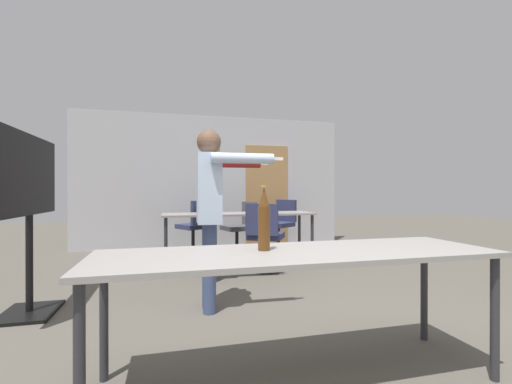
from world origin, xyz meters
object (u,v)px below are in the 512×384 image
(tv_screen, at_px, (29,200))
(office_chair_mid_tucked, at_px, (196,229))
(person_center_tall, at_px, (212,196))
(beer_bottle, at_px, (264,220))
(office_chair_near_pushed, at_px, (281,226))
(office_chair_far_left, at_px, (241,229))
(person_right_polo, at_px, (210,200))
(office_chair_side_rolled, at_px, (265,239))

(tv_screen, height_order, office_chair_mid_tucked, tv_screen)
(person_center_tall, xyz_separation_m, beer_bottle, (0.02, -2.32, -0.11))
(office_chair_near_pushed, height_order, office_chair_far_left, office_chair_near_pushed)
(person_right_polo, distance_m, office_chair_side_rolled, 1.73)
(office_chair_near_pushed, xyz_separation_m, beer_bottle, (-1.53, -4.23, 0.50))
(person_center_tall, relative_size, office_chair_near_pushed, 1.85)
(office_chair_side_rolled, height_order, office_chair_far_left, office_chair_side_rolled)
(office_chair_side_rolled, distance_m, office_chair_far_left, 1.49)
(office_chair_mid_tucked, bearing_deg, office_chair_side_rolled, -93.36)
(office_chair_mid_tucked, bearing_deg, office_chair_far_left, -34.72)
(person_center_tall, distance_m, office_chair_mid_tucked, 1.89)
(person_right_polo, bearing_deg, office_chair_side_rolled, 148.59)
(beer_bottle, bearing_deg, office_chair_mid_tucked, 91.18)
(person_right_polo, relative_size, office_chair_side_rolled, 1.79)
(office_chair_side_rolled, bearing_deg, tv_screen, -128.58)
(office_chair_near_pushed, bearing_deg, tv_screen, 92.90)
(beer_bottle, bearing_deg, office_chair_side_rolled, 73.99)
(office_chair_mid_tucked, xyz_separation_m, office_chair_side_rolled, (0.83, -1.53, -0.00))
(person_right_polo, distance_m, office_chair_near_pushed, 3.49)
(beer_bottle, bearing_deg, person_center_tall, 90.42)
(person_right_polo, height_order, office_chair_near_pushed, person_right_polo)
(tv_screen, relative_size, office_chair_near_pushed, 1.72)
(person_right_polo, xyz_separation_m, office_chair_mid_tucked, (0.08, 2.88, -0.58))
(office_chair_near_pushed, xyz_separation_m, office_chair_side_rolled, (-0.78, -1.64, 0.00))
(office_chair_side_rolled, bearing_deg, office_chair_mid_tucked, 147.09)
(office_chair_mid_tucked, bearing_deg, person_right_polo, -123.50)
(office_chair_near_pushed, height_order, office_chair_mid_tucked, office_chair_mid_tucked)
(person_center_tall, distance_m, office_chair_far_left, 2.00)
(tv_screen, height_order, person_right_polo, person_right_polo)
(person_right_polo, relative_size, beer_bottle, 4.37)
(office_chair_near_pushed, height_order, office_chair_side_rolled, same)
(tv_screen, bearing_deg, office_chair_far_left, -44.26)
(office_chair_near_pushed, distance_m, office_chair_mid_tucked, 1.62)
(tv_screen, relative_size, person_center_tall, 0.93)
(person_right_polo, distance_m, office_chair_mid_tucked, 2.94)
(office_chair_mid_tucked, distance_m, office_chair_far_left, 0.80)
(office_chair_far_left, bearing_deg, office_chair_near_pushed, -97.25)
(office_chair_side_rolled, height_order, beer_bottle, beer_bottle)
(office_chair_mid_tucked, bearing_deg, person_center_tall, -119.66)
(office_chair_mid_tucked, relative_size, office_chair_side_rolled, 1.01)
(office_chair_side_rolled, bearing_deg, person_right_polo, -95.39)
(tv_screen, bearing_deg, office_chair_near_pushed, -50.67)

